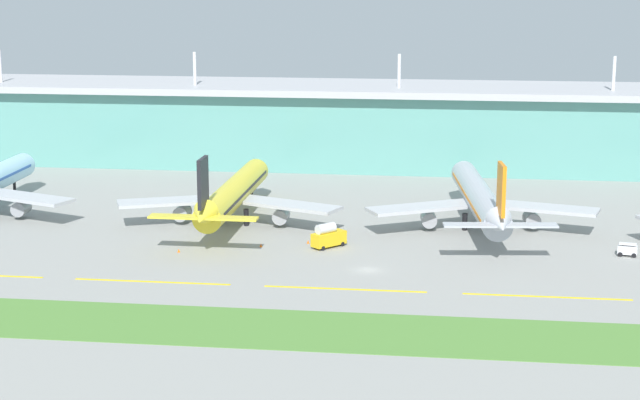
% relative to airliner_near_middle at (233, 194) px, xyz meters
% --- Properties ---
extents(ground_plane, '(600.00, 600.00, 0.00)m').
position_rel_airliner_near_middle_xyz_m(ground_plane, '(31.85, -31.92, -6.44)').
color(ground_plane, gray).
extents(terminal_building, '(288.00, 34.00, 31.51)m').
position_rel_airliner_near_middle_xyz_m(terminal_building, '(31.85, 71.51, 5.01)').
color(terminal_building, '#5B9E93').
rests_on(terminal_building, ground).
extents(airliner_near_middle, '(48.80, 60.48, 18.90)m').
position_rel_airliner_near_middle_xyz_m(airliner_near_middle, '(0.00, 0.00, 0.00)').
color(airliner_near_middle, yellow).
rests_on(airliner_near_middle, ground).
extents(airliner_far_middle, '(48.48, 63.58, 18.90)m').
position_rel_airliner_near_middle_xyz_m(airliner_far_middle, '(52.51, 2.30, 0.00)').
color(airliner_far_middle, '#ADB2BC').
rests_on(airliner_far_middle, ground).
extents(taxiway_stripe_mid_west, '(28.00, 0.70, 0.04)m').
position_rel_airliner_near_middle_xyz_m(taxiway_stripe_mid_west, '(-5.15, -44.04, -6.42)').
color(taxiway_stripe_mid_west, yellow).
rests_on(taxiway_stripe_mid_west, ground).
extents(taxiway_stripe_centre, '(28.00, 0.70, 0.04)m').
position_rel_airliner_near_middle_xyz_m(taxiway_stripe_centre, '(28.85, -44.04, -6.42)').
color(taxiway_stripe_centre, yellow).
rests_on(taxiway_stripe_centre, ground).
extents(taxiway_stripe_mid_east, '(28.00, 0.70, 0.04)m').
position_rel_airliner_near_middle_xyz_m(taxiway_stripe_mid_east, '(62.85, -44.04, -6.42)').
color(taxiway_stripe_mid_east, yellow).
rests_on(taxiway_stripe_mid_east, ground).
extents(grass_verge, '(300.00, 18.00, 0.10)m').
position_rel_airliner_near_middle_xyz_m(grass_verge, '(31.85, -65.57, -6.39)').
color(grass_verge, '#518438').
rests_on(grass_verge, ground).
extents(baggage_cart, '(3.87, 2.58, 2.48)m').
position_rel_airliner_near_middle_xyz_m(baggage_cart, '(80.19, -16.18, -5.18)').
color(baggage_cart, silver).
rests_on(baggage_cart, ground).
extents(fuel_truck, '(6.80, 7.05, 4.95)m').
position_rel_airliner_near_middle_xyz_m(fuel_truck, '(22.68, -17.05, -4.18)').
color(fuel_truck, gold).
rests_on(fuel_truck, ground).
extents(safety_cone_left_wingtip, '(0.56, 0.56, 0.70)m').
position_rel_airliner_near_middle_xyz_m(safety_cone_left_wingtip, '(9.52, -18.50, -6.09)').
color(safety_cone_left_wingtip, orange).
rests_on(safety_cone_left_wingtip, ground).
extents(safety_cone_nose_front, '(0.56, 0.56, 0.70)m').
position_rel_airliner_near_middle_xyz_m(safety_cone_nose_front, '(-5.56, -24.41, -6.09)').
color(safety_cone_nose_front, orange).
rests_on(safety_cone_nose_front, ground).
extents(safety_cone_right_wingtip, '(0.56, 0.56, 0.70)m').
position_rel_airliner_near_middle_xyz_m(safety_cone_right_wingtip, '(18.38, -14.59, -6.09)').
color(safety_cone_right_wingtip, orange).
rests_on(safety_cone_right_wingtip, ground).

